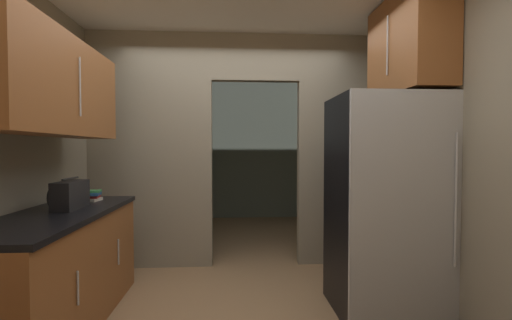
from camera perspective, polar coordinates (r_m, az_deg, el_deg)
The scene contains 9 objects.
kitchen_partition at distance 3.98m, azimuth -4.60°, elevation 2.82°, with size 3.30×0.12×2.67m.
adjoining_room_shell at distance 5.88m, azimuth -3.56°, elevation 1.67°, with size 3.30×2.83×2.67m.
kitchen_flank_right at distance 2.66m, azimuth 36.43°, elevation 1.09°, with size 0.10×3.89×2.67m, color gray.
refrigerator at distance 3.06m, azimuth 20.68°, elevation -6.93°, with size 0.84×0.75×1.78m.
lower_cabinet_run at distance 3.06m, azimuth -30.09°, elevation -15.69°, with size 0.64×1.75×0.88m.
upper_cabinet_counterside at distance 2.96m, azimuth -30.53°, elevation 10.51°, with size 0.36×1.58×0.72m.
upper_cabinet_fridgeside at distance 3.33m, azimuth 24.00°, elevation 16.97°, with size 0.36×0.93×0.83m.
boombox at distance 3.07m, azimuth -28.55°, elevation -5.13°, with size 0.16×0.37×0.25m.
book_stack at distance 3.45m, azimuth -25.56°, elevation -5.37°, with size 0.15×0.18×0.10m.
Camera 1 is at (-0.01, -2.59, 1.35)m, focal length 24.02 mm.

